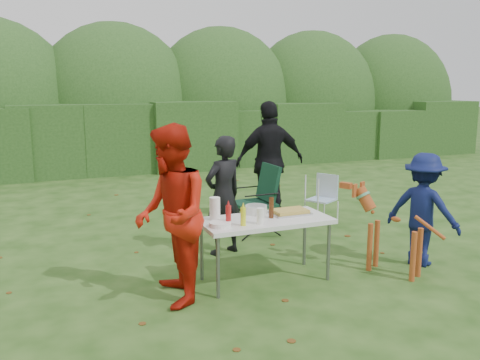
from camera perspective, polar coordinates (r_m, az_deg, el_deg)
name	(u,v)px	position (r m, az deg, el deg)	size (l,w,h in m)	color
ground	(249,277)	(6.15, 0.99, -10.79)	(80.00, 80.00, 0.00)	#1E4211
hedge_row	(127,139)	(13.52, -12.56, 4.48)	(22.00, 1.40, 1.70)	#23471C
shrub_backdrop	(116,108)	(15.04, -13.73, 7.90)	(20.00, 2.60, 3.20)	#3D6628
folding_table	(265,223)	(5.84, 2.86, -4.86)	(1.50, 0.70, 0.74)	silver
person_cook	(223,195)	(6.75, -1.88, -1.75)	(0.58, 0.38, 1.60)	black
person_red_jacket	(171,215)	(5.24, -7.74, -3.95)	(0.91, 0.71, 1.87)	#B8180A
person_black_puffy	(270,161)	(8.45, 3.38, 2.12)	(1.17, 0.49, 1.99)	black
child	(423,209)	(6.76, 19.87, -3.13)	(0.92, 0.53, 1.42)	#0D1547
dog	(395,232)	(6.36, 17.02, -5.65)	(1.08, 0.43, 1.03)	#9F461D
camping_chair	(254,200)	(7.70, 1.57, -2.21)	(0.67, 0.67, 1.07)	#103322
lawn_chair	(321,198)	(8.61, 9.12, -1.97)	(0.45, 0.45, 0.77)	#5086C1
food_tray	(290,213)	(6.05, 5.64, -3.73)	(0.45, 0.30, 0.02)	#B7B7BA
focaccia_bread	(290,211)	(6.05, 5.64, -3.47)	(0.40, 0.26, 0.04)	gold
mustard_bottle	(243,217)	(5.52, 0.37, -4.13)	(0.06, 0.06, 0.20)	yellow
ketchup_bottle	(228,215)	(5.53, -1.31, -3.99)	(0.06, 0.06, 0.22)	#B11A1B
beer_bottle	(271,208)	(5.83, 3.53, -3.13)	(0.06, 0.06, 0.24)	#47230F
paper_towel_roll	(215,209)	(5.75, -2.84, -3.23)	(0.12, 0.12, 0.26)	white
cup_stack	(260,216)	(5.58, 2.29, -4.07)	(0.08, 0.08, 0.18)	white
pasta_bowl	(256,210)	(6.03, 1.82, -3.33)	(0.26, 0.26, 0.10)	silver
plate_stack	(220,224)	(5.50, -2.23, -4.99)	(0.24, 0.24, 0.05)	white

